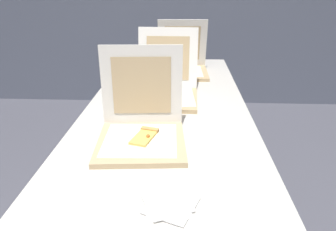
% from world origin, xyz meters
% --- Properties ---
extents(table, '(0.86, 2.36, 0.75)m').
position_xyz_m(table, '(0.00, 0.65, 0.71)').
color(table, beige).
rests_on(table, ground).
extents(pizza_box_front, '(0.38, 0.39, 0.38)m').
position_xyz_m(pizza_box_front, '(-0.08, 0.34, 0.81)').
color(pizza_box_front, tan).
rests_on(pizza_box_front, table).
extents(pizza_box_middle, '(0.36, 0.44, 0.37)m').
position_xyz_m(pizza_box_middle, '(-0.01, 0.86, 0.81)').
color(pizza_box_middle, tan).
rests_on(pizza_box_middle, table).
extents(pizza_box_back, '(0.37, 0.37, 0.37)m').
position_xyz_m(pizza_box_back, '(0.08, 1.39, 0.81)').
color(pizza_box_back, tan).
rests_on(pizza_box_back, table).
extents(cup_white_mid, '(0.06, 0.06, 0.07)m').
position_xyz_m(cup_white_mid, '(-0.29, 0.68, 0.79)').
color(cup_white_mid, white).
rests_on(cup_white_mid, table).
extents(cup_white_far, '(0.06, 0.06, 0.07)m').
position_xyz_m(cup_white_far, '(-0.19, 1.06, 0.79)').
color(cup_white_far, white).
rests_on(cup_white_far, table).
extents(napkin_pile, '(0.19, 0.18, 0.01)m').
position_xyz_m(napkin_pile, '(0.05, -0.07, 0.76)').
color(napkin_pile, white).
rests_on(napkin_pile, table).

